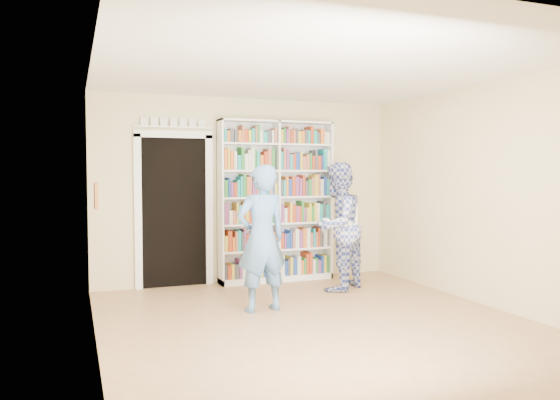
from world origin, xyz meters
name	(u,v)px	position (x,y,z in m)	size (l,w,h in m)	color
floor	(319,324)	(0.00, 0.00, 0.00)	(5.00, 5.00, 0.00)	#9C704B
ceiling	(320,69)	(0.00, 0.00, 2.70)	(5.00, 5.00, 0.00)	white
wall_back	(248,190)	(0.00, 2.50, 1.35)	(4.50, 4.50, 0.00)	beige
wall_left	(95,202)	(-2.25, 0.00, 1.35)	(5.00, 5.00, 0.00)	beige
wall_right	(489,195)	(2.25, 0.00, 1.35)	(5.00, 5.00, 0.00)	beige
bookshelf	(276,201)	(0.38, 2.34, 1.20)	(1.73, 0.32, 2.37)	white
doorway	(174,203)	(-1.10, 2.48, 1.18)	(1.10, 0.08, 2.43)	black
wall_art	(96,196)	(-2.23, 0.20, 1.40)	(0.03, 0.25, 0.25)	brown
man_blue	(262,238)	(-0.39, 0.75, 0.85)	(0.62, 0.41, 1.71)	#4E79AE
man_plaid	(337,226)	(0.95, 1.46, 0.88)	(0.85, 0.66, 1.75)	#313F98
paper_sheet	(351,215)	(1.04, 1.25, 1.05)	(0.22, 0.01, 0.31)	white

